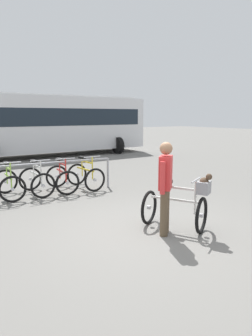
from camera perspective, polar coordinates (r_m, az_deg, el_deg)
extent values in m
plane|color=slate|center=(5.81, 3.41, -11.39)|extent=(80.00, 80.00, 0.00)
cylinder|color=#99999E|center=(9.08, -3.35, -0.89)|extent=(0.06, 0.06, 0.85)
cylinder|color=#99999E|center=(8.34, -15.29, 0.80)|extent=(3.84, 0.35, 0.05)
torus|color=black|center=(8.94, -21.30, -2.33)|extent=(0.66, 0.12, 0.66)
cylinder|color=#B7B7BC|center=(8.94, -21.30, -2.33)|extent=(0.08, 0.07, 0.08)
torus|color=black|center=(7.96, -20.10, -3.68)|extent=(0.66, 0.12, 0.66)
cylinder|color=#B7B7BC|center=(7.96, -20.10, -3.68)|extent=(0.08, 0.07, 0.08)
cube|color=#9ED14C|center=(8.41, -20.83, -1.46)|extent=(0.10, 0.92, 0.04)
cube|color=#9ED14C|center=(8.32, -20.86, 0.00)|extent=(0.08, 0.61, 0.04)
cylinder|color=#9ED14C|center=(8.58, -21.06, -0.93)|extent=(0.03, 0.03, 0.55)
cube|color=black|center=(8.53, -21.17, 0.89)|extent=(0.14, 0.25, 0.06)
cylinder|color=#9ED14C|center=(8.02, -20.39, -1.30)|extent=(0.03, 0.03, 0.63)
cylinder|color=#B7B7BC|center=(7.96, -20.52, 0.92)|extent=(0.52, 0.06, 0.03)
torus|color=black|center=(9.06, -17.16, -1.95)|extent=(0.66, 0.09, 0.66)
cylinder|color=#B7B7BC|center=(9.06, -17.16, -1.95)|extent=(0.08, 0.06, 0.08)
torus|color=black|center=(8.11, -14.96, -3.17)|extent=(0.66, 0.09, 0.66)
cylinder|color=#B7B7BC|center=(8.11, -14.96, -3.17)|extent=(0.08, 0.06, 0.08)
cube|color=silver|center=(8.54, -16.19, -1.05)|extent=(0.04, 0.92, 0.04)
cube|color=silver|center=(8.45, -16.16, 0.40)|extent=(0.04, 0.61, 0.04)
cylinder|color=silver|center=(8.70, -16.60, -0.54)|extent=(0.03, 0.03, 0.55)
cube|color=black|center=(8.66, -16.68, 1.25)|extent=(0.12, 0.24, 0.06)
cylinder|color=silver|center=(8.16, -15.35, -0.85)|extent=(0.03, 0.03, 0.63)
cylinder|color=#B7B7BC|center=(8.11, -15.45, 1.34)|extent=(0.52, 0.03, 0.03)
torus|color=black|center=(9.25, -12.58, -1.51)|extent=(0.67, 0.16, 0.66)
cylinder|color=#B7B7BC|center=(9.25, -12.58, -1.51)|extent=(0.09, 0.07, 0.08)
torus|color=black|center=(8.29, -10.68, -2.73)|extent=(0.67, 0.16, 0.66)
cylinder|color=#B7B7BC|center=(8.29, -10.68, -2.73)|extent=(0.09, 0.07, 0.08)
cube|color=red|center=(8.73, -11.73, -0.64)|extent=(0.14, 0.92, 0.04)
cube|color=red|center=(8.64, -11.69, 0.77)|extent=(0.10, 0.61, 0.04)
cylinder|color=red|center=(8.89, -12.08, -0.14)|extent=(0.03, 0.03, 0.55)
cube|color=black|center=(8.85, -12.14, 1.62)|extent=(0.15, 0.25, 0.06)
cylinder|color=red|center=(8.34, -11.00, -0.46)|extent=(0.03, 0.03, 0.63)
cylinder|color=#B7B7BC|center=(8.30, -11.07, 1.68)|extent=(0.52, 0.08, 0.03)
torus|color=black|center=(9.44, -9.01, -1.18)|extent=(0.66, 0.12, 0.66)
cylinder|color=#B7B7BC|center=(9.44, -9.01, -1.18)|extent=(0.08, 0.07, 0.08)
torus|color=black|center=(8.57, -5.73, -2.20)|extent=(0.66, 0.12, 0.66)
cylinder|color=#B7B7BC|center=(8.57, -5.73, -2.20)|extent=(0.08, 0.07, 0.08)
cube|color=yellow|center=(8.96, -7.48, -0.25)|extent=(0.09, 0.92, 0.04)
cube|color=yellow|center=(8.88, -7.35, 1.13)|extent=(0.07, 0.61, 0.04)
cylinder|color=yellow|center=(9.11, -8.07, 0.21)|extent=(0.03, 0.03, 0.55)
cube|color=black|center=(9.07, -8.11, 1.93)|extent=(0.13, 0.25, 0.06)
cylinder|color=yellow|center=(8.62, -6.20, -0.02)|extent=(0.03, 0.03, 0.63)
cylinder|color=#B7B7BC|center=(8.57, -6.24, 2.06)|extent=(0.52, 0.06, 0.03)
torus|color=black|center=(6.05, 4.26, -7.22)|extent=(0.62, 0.35, 0.66)
cylinder|color=#B7B7BC|center=(6.05, 4.26, -7.22)|extent=(0.10, 0.09, 0.08)
torus|color=black|center=(5.73, 13.69, -8.46)|extent=(0.62, 0.35, 0.66)
cylinder|color=#B7B7BC|center=(5.73, 13.69, -8.46)|extent=(0.10, 0.09, 0.08)
cube|color=silver|center=(5.81, 8.89, -5.73)|extent=(0.45, 0.83, 0.04)
cube|color=silver|center=(5.74, 9.42, -3.62)|extent=(0.31, 0.56, 0.04)
cylinder|color=silver|center=(5.86, 7.21, -5.06)|extent=(0.03, 0.03, 0.55)
cube|color=black|center=(5.79, 7.27, -2.42)|extent=(0.22, 0.27, 0.06)
cylinder|color=silver|center=(5.67, 12.62, -5.29)|extent=(0.03, 0.03, 0.63)
cylinder|color=#B7B7BC|center=(5.60, 12.74, -2.17)|extent=(0.48, 0.26, 0.03)
cube|color=gray|center=(5.59, 14.10, -3.51)|extent=(0.32, 0.30, 0.22)
ellipsoid|color=#4C3828|center=(5.57, 14.14, -2.50)|extent=(0.23, 0.22, 0.16)
sphere|color=#4C3828|center=(5.53, 15.00, -1.57)|extent=(0.11, 0.11, 0.11)
cylinder|color=brown|center=(5.46, 7.00, -8.26)|extent=(0.14, 0.14, 0.82)
cylinder|color=brown|center=(5.63, 7.24, -7.71)|extent=(0.14, 0.14, 0.82)
cube|color=red|center=(5.38, 7.28, -0.86)|extent=(0.39, 0.37, 0.58)
cylinder|color=red|center=(5.18, 6.74, -1.82)|extent=(0.09, 0.09, 0.55)
cylinder|color=red|center=(5.61, 7.35, -0.95)|extent=(0.09, 0.09, 0.55)
sphere|color=#9E7051|center=(5.32, 7.38, 3.60)|extent=(0.22, 0.22, 0.22)
cube|color=silver|center=(16.63, -13.41, 7.90)|extent=(10.03, 2.61, 2.70)
cube|color=#19232D|center=(16.63, -13.46, 9.10)|extent=(9.23, 2.62, 0.84)
cube|color=silver|center=(16.65, -13.60, 12.68)|extent=(9.02, 2.35, 0.08)
cylinder|color=black|center=(17.10, -1.48, 4.17)|extent=(0.26, 0.90, 0.90)
cylinder|color=black|center=(19.23, -5.60, 4.73)|extent=(0.26, 0.90, 0.90)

